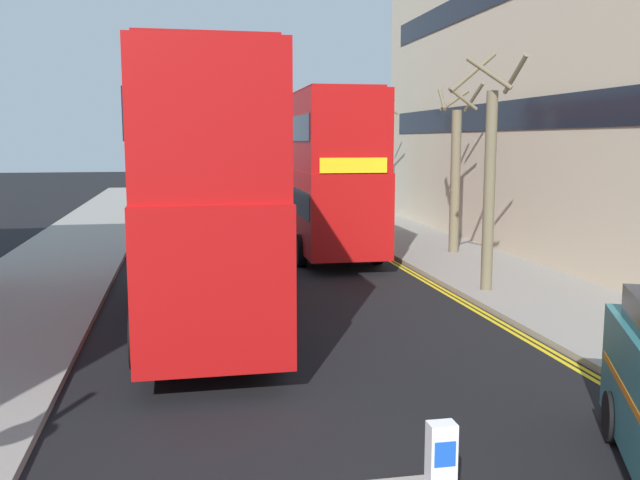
# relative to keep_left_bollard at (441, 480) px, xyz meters

# --- Properties ---
(sidewalk_right) EXTENTS (4.00, 80.00, 0.14)m
(sidewalk_right) POSITION_rel_keep_left_bollard_xyz_m (6.50, 13.93, -0.54)
(sidewalk_right) COLOR gray
(sidewalk_right) RESTS_ON ground
(sidewalk_left) EXTENTS (4.00, 80.00, 0.14)m
(sidewalk_left) POSITION_rel_keep_left_bollard_xyz_m (-6.50, 13.93, -0.54)
(sidewalk_left) COLOR gray
(sidewalk_left) RESTS_ON ground
(kerb_line_outer) EXTENTS (0.10, 56.00, 0.01)m
(kerb_line_outer) POSITION_rel_keep_left_bollard_xyz_m (4.40, 11.93, -0.60)
(kerb_line_outer) COLOR yellow
(kerb_line_outer) RESTS_ON ground
(kerb_line_inner) EXTENTS (0.10, 56.00, 0.01)m
(kerb_line_inner) POSITION_rel_keep_left_bollard_xyz_m (4.24, 11.93, -0.60)
(kerb_line_inner) COLOR yellow
(kerb_line_inner) RESTS_ON ground
(keep_left_bollard) EXTENTS (0.36, 0.28, 1.11)m
(keep_left_bollard) POSITION_rel_keep_left_bollard_xyz_m (0.00, 0.00, 0.00)
(keep_left_bollard) COLOR silver
(keep_left_bollard) RESTS_ON traffic_island
(double_decker_bus_away) EXTENTS (2.85, 10.83, 5.64)m
(double_decker_bus_away) POSITION_rel_keep_left_bollard_xyz_m (-2.10, 9.48, 2.42)
(double_decker_bus_away) COLOR #B20F0F
(double_decker_bus_away) RESTS_ON ground
(double_decker_bus_oncoming) EXTENTS (2.93, 10.85, 5.64)m
(double_decker_bus_oncoming) POSITION_rel_keep_left_bollard_xyz_m (2.48, 18.91, 2.42)
(double_decker_bus_oncoming) COLOR #B20F0F
(double_decker_bus_oncoming) RESTS_ON ground
(street_tree_near) EXTENTS (1.70, 2.08, 6.16)m
(street_tree_near) POSITION_rel_keep_left_bollard_xyz_m (6.71, 25.88, 2.31)
(street_tree_near) COLOR #6B6047
(street_tree_near) RESTS_ON sidewalk_right
(street_tree_mid) EXTENTS (1.64, 1.83, 6.18)m
(street_tree_mid) POSITION_rel_keep_left_bollard_xyz_m (5.24, 10.53, 2.48)
(street_tree_mid) COLOR #6B6047
(street_tree_mid) RESTS_ON sidewalk_right
(street_tree_far) EXTENTS (1.41, 1.30, 5.81)m
(street_tree_far) POSITION_rel_keep_left_bollard_xyz_m (6.77, 16.62, 2.30)
(street_tree_far) COLOR #6B6047
(street_tree_far) RESTS_ON sidewalk_right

